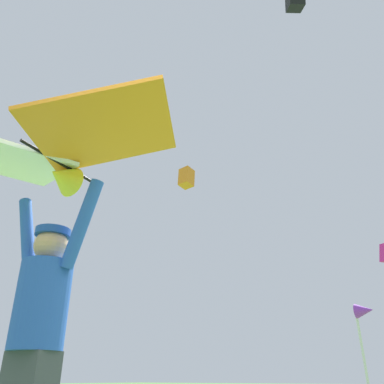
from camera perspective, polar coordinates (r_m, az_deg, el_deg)
kite_flyer_person at (r=2.81m, az=-21.36°, el=-18.15°), size 0.81×0.39×1.92m
held_stunt_kite at (r=3.13m, az=-19.05°, el=5.31°), size 2.09×1.26×0.43m
distant_kite_orange_overhead_distant at (r=24.29m, az=-0.81°, el=2.06°), size 0.77×0.86×1.26m
marker_flag at (r=7.40m, az=23.58°, el=-16.31°), size 0.30×0.24×1.81m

